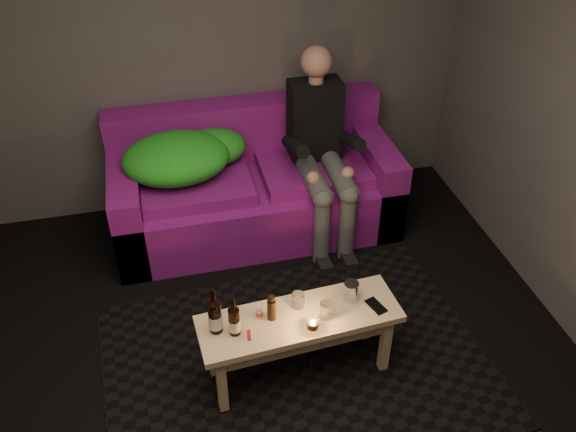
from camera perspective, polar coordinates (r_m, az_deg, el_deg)
The scene contains 17 objects.
floor at distance 3.59m, azimuth -1.83°, elevation -18.45°, with size 4.50×4.50×0.00m, color black.
room at distance 2.83m, azimuth -4.48°, elevation 9.16°, with size 4.50×4.50×4.50m.
rug at distance 3.82m, azimuth 0.82°, elevation -13.64°, with size 2.29×1.66×0.01m, color black.
sofa at distance 4.69m, azimuth -3.24°, elevation 2.74°, with size 2.10×0.95×0.90m.
green_blanket at distance 4.45m, azimuth -9.85°, elevation 5.56°, with size 0.93×0.63×0.32m.
person at distance 4.43m, azimuth 3.08°, elevation 6.63°, with size 0.38×0.87×1.40m.
coffee_table at distance 3.51m, azimuth 1.08°, elevation -10.30°, with size 1.17×0.44×0.47m.
beer_bottle_a at distance 3.31m, azimuth -6.85°, elevation -9.24°, with size 0.08×0.08×0.30m.
beer_bottle_b at distance 3.30m, azimuth -5.06°, elevation -9.72°, with size 0.06×0.06×0.26m.
salt_shaker at distance 3.42m, azimuth -2.71°, elevation -8.99°, with size 0.04×0.04×0.08m, color silver.
pepper_mill at distance 3.39m, azimuth -1.54°, elevation -8.76°, with size 0.05×0.05×0.13m, color black.
tumbler_back at distance 3.47m, azimuth 0.95°, elevation -7.90°, with size 0.08×0.08×0.09m, color white.
tealight at distance 3.37m, azimuth 2.35°, elevation -10.06°, with size 0.07×0.07×0.05m.
tumbler_front at distance 3.42m, azimuth 3.66°, elevation -8.76°, with size 0.08×0.08×0.10m, color white.
steel_cup at distance 3.52m, azimuth 5.92°, elevation -7.01°, with size 0.09×0.09×0.12m, color #B1B2B8.
smartphone at distance 3.53m, azimuth 8.24°, elevation -8.33°, with size 0.07×0.14×0.01m, color black.
red_lighter at distance 3.35m, azimuth -3.67°, elevation -11.08°, with size 0.02×0.07×0.01m, color red.
Camera 1 is at (-0.37, -2.01, 2.95)m, focal length 38.00 mm.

